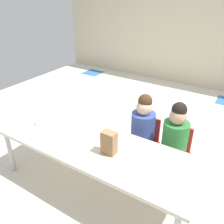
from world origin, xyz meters
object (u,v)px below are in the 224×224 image
(paper_plate_near_edge, at_px, (39,124))
(donut_powdered_on_plate, at_px, (39,122))
(craft_table, at_px, (93,147))
(seated_child_near_camera, at_px, (143,126))
(seated_child_middle_seat, at_px, (175,135))
(paper_plate_center_table, at_px, (63,132))
(paper_bag_brown, at_px, (109,143))

(paper_plate_near_edge, height_order, donut_powdered_on_plate, donut_powdered_on_plate)
(craft_table, distance_m, seated_child_near_camera, 0.63)
(seated_child_middle_seat, height_order, paper_plate_near_edge, seated_child_middle_seat)
(seated_child_middle_seat, distance_m, paper_plate_near_edge, 1.46)
(paper_plate_center_table, bearing_deg, donut_powdered_on_plate, -176.43)
(seated_child_middle_seat, relative_size, paper_bag_brown, 4.17)
(craft_table, relative_size, seated_child_middle_seat, 2.25)
(seated_child_middle_seat, bearing_deg, paper_plate_near_edge, -156.07)
(donut_powdered_on_plate, bearing_deg, paper_bag_brown, -0.86)
(paper_bag_brown, bearing_deg, paper_plate_near_edge, 179.14)
(seated_child_near_camera, xyz_separation_m, seated_child_middle_seat, (0.36, 0.00, 0.00))
(paper_plate_near_edge, bearing_deg, donut_powdered_on_plate, 0.00)
(craft_table, distance_m, paper_plate_near_edge, 0.72)
(seated_child_near_camera, relative_size, paper_bag_brown, 4.17)
(seated_child_middle_seat, xyz_separation_m, paper_plate_center_table, (-1.01, -0.57, 0.01))
(paper_plate_near_edge, distance_m, donut_powdered_on_plate, 0.02)
(paper_plate_near_edge, xyz_separation_m, paper_plate_center_table, (0.33, 0.02, 0.00))
(seated_child_middle_seat, bearing_deg, paper_plate_center_table, -150.38)
(seated_child_near_camera, height_order, paper_plate_near_edge, seated_child_near_camera)
(paper_bag_brown, height_order, paper_plate_center_table, paper_bag_brown)
(paper_bag_brown, distance_m, donut_powdered_on_plate, 0.93)
(paper_plate_near_edge, bearing_deg, seated_child_middle_seat, 23.93)
(seated_child_middle_seat, relative_size, donut_powdered_on_plate, 8.65)
(seated_child_near_camera, bearing_deg, paper_bag_brown, -94.87)
(craft_table, relative_size, paper_plate_near_edge, 11.46)
(craft_table, distance_m, donut_powdered_on_plate, 0.72)
(seated_child_near_camera, bearing_deg, paper_plate_near_edge, -148.68)
(craft_table, height_order, seated_child_middle_seat, seated_child_middle_seat)
(paper_bag_brown, relative_size, donut_powdered_on_plate, 2.07)
(paper_bag_brown, xyz_separation_m, paper_plate_near_edge, (-0.92, 0.01, -0.11))
(seated_child_middle_seat, relative_size, paper_plate_near_edge, 5.10)
(seated_child_near_camera, bearing_deg, craft_table, -114.17)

